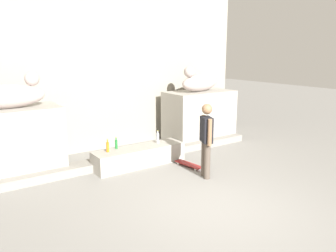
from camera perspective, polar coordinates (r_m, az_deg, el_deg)
name	(u,v)px	position (r m, az deg, el deg)	size (l,w,h in m)	color
ground_plane	(221,210)	(6.32, 8.99, -13.79)	(40.00, 40.00, 0.00)	gray
facade_wall	(100,57)	(9.91, -11.41, 11.32)	(9.24, 0.60, 5.19)	#9B9687
pedestal_left	(11,143)	(8.26, -24.96, -2.65)	(2.13, 1.12, 1.56)	#A39E93
pedestal_right	(199,116)	(10.55, 5.31, 1.66)	(2.13, 1.12, 1.56)	#A39E93
statue_reclining_left	(8,95)	(8.07, -25.41, 4.70)	(1.62, 0.61, 0.78)	#B4A49F
statue_reclining_right	(199,82)	(10.37, 5.32, 7.41)	(1.69, 0.94, 0.78)	#B4A49F
ledge_block	(139,156)	(8.41, -4.85, -5.10)	(2.34, 0.62, 0.46)	#A39E93
skater	(206,137)	(7.47, 6.48, -1.93)	(0.32, 0.51, 1.67)	brown
skateboard	(189,164)	(8.33, 3.50, -6.47)	(0.29, 0.82, 0.08)	maroon
bottle_clear	(158,138)	(8.65, -1.75, -2.01)	(0.07, 0.07, 0.33)	silver
bottle_orange	(108,147)	(8.03, -10.17, -3.46)	(0.07, 0.07, 0.31)	orange
bottle_green	(116,144)	(8.26, -8.75, -3.02)	(0.06, 0.06, 0.29)	#1E722D
stair_step	(132,157)	(8.76, -6.06, -5.31)	(7.56, 0.50, 0.20)	gray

